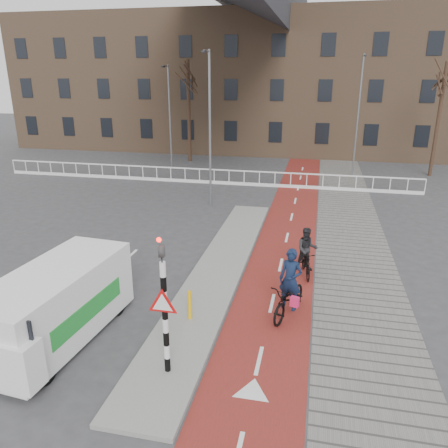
# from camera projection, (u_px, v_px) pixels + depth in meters

# --- Properties ---
(ground) EXTENTS (120.00, 120.00, 0.00)m
(ground) POSITION_uv_depth(u_px,v_px,m) (211.00, 332.00, 12.38)
(ground) COLOR #38383A
(ground) RESTS_ON ground
(bike_lane) EXTENTS (2.50, 60.00, 0.01)m
(bike_lane) POSITION_uv_depth(u_px,v_px,m) (290.00, 223.00, 21.30)
(bike_lane) COLOR maroon
(bike_lane) RESTS_ON ground
(sidewalk) EXTENTS (3.00, 60.00, 0.01)m
(sidewalk) POSITION_uv_depth(u_px,v_px,m) (349.00, 227.00, 20.74)
(sidewalk) COLOR slate
(sidewalk) RESTS_ON ground
(curb_island) EXTENTS (1.80, 16.00, 0.12)m
(curb_island) POSITION_uv_depth(u_px,v_px,m) (219.00, 269.00, 16.19)
(curb_island) COLOR gray
(curb_island) RESTS_ON ground
(traffic_signal) EXTENTS (0.80, 0.80, 3.68)m
(traffic_signal) POSITION_uv_depth(u_px,v_px,m) (164.00, 303.00, 9.98)
(traffic_signal) COLOR black
(traffic_signal) RESTS_ON curb_island
(bollard) EXTENTS (0.12, 0.12, 0.89)m
(bollard) POSITION_uv_depth(u_px,v_px,m) (190.00, 305.00, 12.72)
(bollard) COLOR #F2B30D
(bollard) RESTS_ON curb_island
(cyclist_near) EXTENTS (1.35, 2.20, 2.14)m
(cyclist_near) POSITION_uv_depth(u_px,v_px,m) (290.00, 294.00, 13.00)
(cyclist_near) COLOR black
(cyclist_near) RESTS_ON bike_lane
(cyclist_far) EXTENTS (0.86, 1.72, 1.81)m
(cyclist_far) POSITION_uv_depth(u_px,v_px,m) (306.00, 256.00, 15.59)
(cyclist_far) COLOR black
(cyclist_far) RESTS_ON bike_lane
(van) EXTENTS (2.35, 4.96, 2.07)m
(van) POSITION_uv_depth(u_px,v_px,m) (56.00, 304.00, 11.71)
(van) COLOR white
(van) RESTS_ON ground
(railing) EXTENTS (28.00, 0.10, 0.99)m
(railing) POSITION_uv_depth(u_px,v_px,m) (200.00, 178.00, 28.97)
(railing) COLOR silver
(railing) RESTS_ON ground
(townhouse_row) EXTENTS (46.00, 10.00, 15.90)m
(townhouse_row) POSITION_uv_depth(u_px,v_px,m) (262.00, 63.00, 39.94)
(townhouse_row) COLOR #7F6047
(townhouse_row) RESTS_ON ground
(tree_mid) EXTENTS (0.29, 0.29, 7.92)m
(tree_mid) POSITION_uv_depth(u_px,v_px,m) (189.00, 112.00, 34.99)
(tree_mid) COLOR black
(tree_mid) RESTS_ON ground
(tree_right) EXTENTS (0.25, 0.25, 7.67)m
(tree_right) POSITION_uv_depth(u_px,v_px,m) (438.00, 121.00, 29.88)
(tree_right) COLOR black
(tree_right) RESTS_ON ground
(streetlight_near) EXTENTS (0.12, 0.12, 8.05)m
(streetlight_near) POSITION_uv_depth(u_px,v_px,m) (210.00, 132.00, 22.71)
(streetlight_near) COLOR slate
(streetlight_near) RESTS_ON ground
(streetlight_left) EXTENTS (0.12, 0.12, 7.49)m
(streetlight_left) POSITION_uv_depth(u_px,v_px,m) (170.00, 118.00, 32.49)
(streetlight_left) COLOR slate
(streetlight_left) RESTS_ON ground
(streetlight_right) EXTENTS (0.12, 0.12, 8.12)m
(streetlight_right) POSITION_uv_depth(u_px,v_px,m) (358.00, 118.00, 29.47)
(streetlight_right) COLOR slate
(streetlight_right) RESTS_ON ground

